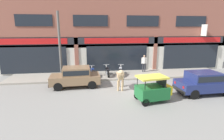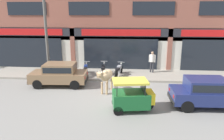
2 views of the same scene
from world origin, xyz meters
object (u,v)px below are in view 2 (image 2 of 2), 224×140
(car_0, at_px, (59,73))
(motorcycle_0, at_px, (70,69))
(auto_rickshaw, at_px, (132,97))
(motorcycle_3, at_px, (119,70))
(cow, at_px, (106,76))
(car_1, at_px, (207,91))
(motorcycle_1, at_px, (86,70))
(motorcycle_2, at_px, (103,69))
(utility_pole, at_px, (47,40))
(pedestrian, at_px, (152,60))

(car_0, xyz_separation_m, motorcycle_0, (0.16, 2.04, -0.28))
(auto_rickshaw, xyz_separation_m, motorcycle_0, (-4.44, 5.34, -0.13))
(car_0, bearing_deg, motorcycle_3, 29.31)
(cow, xyz_separation_m, car_1, (5.15, -1.61, -0.19))
(car_1, bearing_deg, car_0, 162.41)
(cow, distance_m, motorcycle_1, 3.57)
(car_1, bearing_deg, motorcycle_2, 139.61)
(utility_pole, bearing_deg, motorcycle_1, 15.99)
(motorcycle_1, height_order, motorcycle_3, same)
(cow, bearing_deg, utility_pole, 151.41)
(cow, height_order, car_0, cow)
(car_1, height_order, motorcycle_3, car_1)
(car_1, xyz_separation_m, utility_pole, (-9.43, 3.94, 1.97))
(car_0, xyz_separation_m, car_1, (8.27, -2.62, 0.00))
(car_0, distance_m, motorcycle_0, 2.06)
(auto_rickshaw, distance_m, motorcycle_3, 5.46)
(motorcycle_2, distance_m, pedestrian, 3.75)
(auto_rickshaw, relative_size, pedestrian, 1.30)
(cow, relative_size, motorcycle_0, 1.16)
(car_1, xyz_separation_m, motorcycle_2, (-5.70, 4.85, -0.28))
(car_0, distance_m, utility_pole, 2.64)
(motorcycle_1, bearing_deg, cow, -59.07)
(motorcycle_2, relative_size, motorcycle_3, 1.02)
(car_0, relative_size, utility_pole, 0.70)
(motorcycle_2, xyz_separation_m, pedestrian, (3.59, 0.89, 0.60))
(motorcycle_0, relative_size, pedestrian, 1.13)
(car_1, distance_m, auto_rickshaw, 3.73)
(utility_pole, bearing_deg, car_1, -22.69)
(cow, bearing_deg, motorcycle_0, 134.11)
(motorcycle_3, bearing_deg, cow, -100.63)
(auto_rickshaw, bearing_deg, car_0, 144.29)
(motorcycle_1, bearing_deg, car_1, -33.70)
(cow, distance_m, car_0, 3.28)
(pedestrian, bearing_deg, utility_pole, -166.17)
(motorcycle_1, distance_m, motorcycle_3, 2.40)
(motorcycle_3, distance_m, utility_pole, 5.41)
(car_0, distance_m, motorcycle_2, 3.41)
(car_0, relative_size, motorcycle_0, 2.03)
(cow, xyz_separation_m, motorcycle_0, (-2.96, 3.05, -0.47))
(auto_rickshaw, xyz_separation_m, motorcycle_3, (-0.91, 5.38, -0.13))
(motorcycle_1, bearing_deg, motorcycle_3, 1.08)
(motorcycle_1, xyz_separation_m, utility_pole, (-2.46, -0.70, 2.25))
(auto_rickshaw, xyz_separation_m, motorcycle_2, (-2.04, 5.54, -0.13))
(auto_rickshaw, bearing_deg, motorcycle_3, 99.56)
(car_0, height_order, motorcycle_3, car_0)
(motorcycle_0, bearing_deg, pedestrian, 10.28)
(cow, relative_size, motorcycle_2, 1.16)
(auto_rickshaw, relative_size, motorcycle_2, 1.15)
(car_1, relative_size, auto_rickshaw, 1.76)
(motorcycle_0, bearing_deg, motorcycle_3, 0.58)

